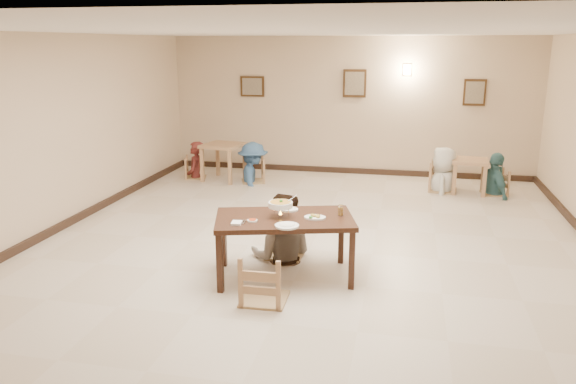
% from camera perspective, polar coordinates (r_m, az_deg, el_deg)
% --- Properties ---
extents(floor, '(10.00, 10.00, 0.00)m').
position_cam_1_polar(floor, '(8.03, 2.18, -5.86)').
color(floor, beige).
rests_on(floor, ground).
extents(ceiling, '(10.00, 10.00, 0.00)m').
position_cam_1_polar(ceiling, '(7.51, 2.41, 16.07)').
color(ceiling, white).
rests_on(ceiling, wall_back).
extents(wall_back, '(10.00, 0.00, 10.00)m').
position_cam_1_polar(wall_back, '(12.54, 6.27, 8.65)').
color(wall_back, beige).
rests_on(wall_back, floor).
extents(wall_front, '(10.00, 0.00, 10.00)m').
position_cam_1_polar(wall_front, '(3.03, -14.56, -11.91)').
color(wall_front, beige).
rests_on(wall_front, floor).
extents(wall_left, '(0.00, 10.00, 10.00)m').
position_cam_1_polar(wall_left, '(9.19, -23.21, 5.28)').
color(wall_left, beige).
rests_on(wall_left, floor).
extents(baseboard_back, '(8.00, 0.06, 0.12)m').
position_cam_1_polar(baseboard_back, '(12.75, 6.08, 2.19)').
color(baseboard_back, black).
rests_on(baseboard_back, floor).
extents(baseboard_left, '(0.06, 10.00, 0.12)m').
position_cam_1_polar(baseboard_left, '(9.49, -22.18, -3.31)').
color(baseboard_left, black).
rests_on(baseboard_left, floor).
extents(picture_a, '(0.55, 0.04, 0.45)m').
position_cam_1_polar(picture_a, '(12.87, -3.65, 10.65)').
color(picture_a, '#362111').
rests_on(picture_a, wall_back).
extents(picture_b, '(0.50, 0.04, 0.60)m').
position_cam_1_polar(picture_b, '(12.44, 6.78, 10.90)').
color(picture_b, '#362111').
rests_on(picture_b, wall_back).
extents(picture_c, '(0.45, 0.04, 0.55)m').
position_cam_1_polar(picture_c, '(12.47, 18.43, 9.57)').
color(picture_c, '#362111').
rests_on(picture_c, wall_back).
extents(wall_sconce, '(0.16, 0.05, 0.22)m').
position_cam_1_polar(wall_sconce, '(12.37, 12.01, 12.05)').
color(wall_sconce, '#FFD88C').
rests_on(wall_sconce, wall_back).
extents(main_table, '(1.86, 1.36, 0.78)m').
position_cam_1_polar(main_table, '(6.89, -0.37, -3.21)').
color(main_table, '#361C11').
rests_on(main_table, floor).
extents(chair_far, '(0.49, 0.49, 1.04)m').
position_cam_1_polar(chair_far, '(7.63, -0.29, -2.87)').
color(chair_far, tan).
rests_on(chair_far, floor).
extents(chair_near, '(0.51, 0.51, 1.09)m').
position_cam_1_polar(chair_near, '(6.32, -2.47, -6.47)').
color(chair_near, tan).
rests_on(chair_near, floor).
extents(main_diner, '(0.94, 0.76, 1.82)m').
position_cam_1_polar(main_diner, '(7.46, -0.63, -0.16)').
color(main_diner, gray).
rests_on(main_diner, floor).
extents(curry_warmer, '(0.33, 0.30, 0.27)m').
position_cam_1_polar(curry_warmer, '(6.83, -0.77, -1.30)').
color(curry_warmer, silver).
rests_on(curry_warmer, main_table).
extents(rice_plate_far, '(0.29, 0.29, 0.07)m').
position_cam_1_polar(rice_plate_far, '(7.15, -0.09, -1.74)').
color(rice_plate_far, white).
rests_on(rice_plate_far, main_table).
extents(rice_plate_near, '(0.28, 0.28, 0.06)m').
position_cam_1_polar(rice_plate_near, '(6.51, -0.11, -3.42)').
color(rice_plate_near, white).
rests_on(rice_plate_near, main_table).
extents(fried_plate, '(0.26, 0.26, 0.06)m').
position_cam_1_polar(fried_plate, '(6.82, 2.74, -2.54)').
color(fried_plate, white).
rests_on(fried_plate, main_table).
extents(chili_dish, '(0.12, 0.12, 0.03)m').
position_cam_1_polar(chili_dish, '(6.71, -3.64, -2.90)').
color(chili_dish, white).
rests_on(chili_dish, main_table).
extents(napkin_cutlery, '(0.15, 0.24, 0.03)m').
position_cam_1_polar(napkin_cutlery, '(6.63, -5.21, -3.15)').
color(napkin_cutlery, white).
rests_on(napkin_cutlery, main_table).
extents(drink_glass, '(0.07, 0.07, 0.13)m').
position_cam_1_polar(drink_glass, '(6.95, 5.37, -1.89)').
color(drink_glass, white).
rests_on(drink_glass, main_table).
extents(bg_table_left, '(0.91, 0.91, 0.78)m').
position_cam_1_polar(bg_table_left, '(12.00, -6.59, 4.22)').
color(bg_table_left, tan).
rests_on(bg_table_left, floor).
extents(bg_table_right, '(0.72, 0.72, 0.67)m').
position_cam_1_polar(bg_table_right, '(11.46, 17.99, 2.52)').
color(bg_table_right, tan).
rests_on(bg_table_right, floor).
extents(bg_chair_ll, '(0.42, 0.42, 0.90)m').
position_cam_1_polar(bg_chair_ll, '(12.30, -9.41, 3.46)').
color(bg_chair_ll, tan).
rests_on(bg_chair_ll, floor).
extents(bg_chair_lr, '(0.47, 0.47, 1.00)m').
position_cam_1_polar(bg_chair_lr, '(11.80, -3.59, 3.38)').
color(bg_chair_lr, tan).
rests_on(bg_chair_lr, floor).
extents(bg_chair_rl, '(0.51, 0.51, 1.09)m').
position_cam_1_polar(bg_chair_rl, '(11.44, 15.58, 2.75)').
color(bg_chair_rl, tan).
rests_on(bg_chair_rl, floor).
extents(bg_chair_rr, '(0.44, 0.44, 0.93)m').
position_cam_1_polar(bg_chair_rr, '(11.51, 20.37, 2.01)').
color(bg_chair_rr, tan).
rests_on(bg_chair_rr, floor).
extents(bg_diner_a, '(0.46, 0.63, 1.60)m').
position_cam_1_polar(bg_diner_a, '(12.24, -9.48, 5.07)').
color(bg_diner_a, maroon).
rests_on(bg_diner_a, floor).
extents(bg_diner_b, '(0.95, 1.24, 1.70)m').
position_cam_1_polar(bg_diner_b, '(11.73, -3.62, 5.06)').
color(bg_diner_b, teal).
rests_on(bg_diner_b, floor).
extents(bg_diner_c, '(0.64, 0.91, 1.76)m').
position_cam_1_polar(bg_diner_c, '(11.38, 15.70, 4.40)').
color(bg_diner_c, silver).
rests_on(bg_diner_c, floor).
extents(bg_diner_d, '(0.69, 1.04, 1.64)m').
position_cam_1_polar(bg_diner_d, '(11.44, 20.53, 3.76)').
color(bg_diner_d, '#41767C').
rests_on(bg_diner_d, floor).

